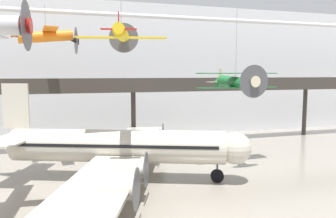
{
  "coord_description": "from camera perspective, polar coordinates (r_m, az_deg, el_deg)",
  "views": [
    {
      "loc": [
        -8.71,
        -18.75,
        10.75
      ],
      "look_at": [
        -0.28,
        9.77,
        7.47
      ],
      "focal_mm": 35.0,
      "sensor_mm": 36.0,
      "label": 1
    }
  ],
  "objects": [
    {
      "name": "hangar_back_wall",
      "position": [
        55.65,
        -7.51,
        6.56
      ],
      "size": [
        140.0,
        3.0,
        22.14
      ],
      "color": "silver",
      "rests_on": "ground"
    },
    {
      "name": "suspended_plane_orange_highwing",
      "position": [
        39.83,
        -20.5,
        11.83
      ],
      "size": [
        7.25,
        8.87,
        5.35
      ],
      "rotation": [
        0.0,
        0.0,
        0.11
      ],
      "color": "orange"
    },
    {
      "name": "airliner_silver_main",
      "position": [
        33.27,
        -8.91,
        -6.48
      ],
      "size": [
        25.85,
        30.22,
        9.72
      ],
      "rotation": [
        0.0,
        0.0,
        -0.36
      ],
      "color": "beige",
      "rests_on": "ground"
    },
    {
      "name": "mezzanine_walkway",
      "position": [
        47.49,
        -5.88,
        3.41
      ],
      "size": [
        110.0,
        3.2,
        10.05
      ],
      "color": "#38332D",
      "rests_on": "ground"
    },
    {
      "name": "suspended_plane_green_biplane",
      "position": [
        38.6,
        11.69,
        4.59
      ],
      "size": [
        9.84,
        8.03,
        9.99
      ],
      "rotation": [
        0.0,
        0.0,
        4.78
      ],
      "color": "#1E6B33"
    },
    {
      "name": "suspended_plane_yellow_lowwing",
      "position": [
        30.05,
        -8.12,
        12.83
      ],
      "size": [
        8.15,
        6.75,
        5.54
      ],
      "rotation": [
        0.0,
        0.0,
        1.35
      ],
      "color": "yellow"
    },
    {
      "name": "ceiling_truss_beam",
      "position": [
        46.77,
        -5.71,
        15.89
      ],
      "size": [
        120.0,
        0.6,
        0.6
      ],
      "color": "silver"
    }
  ]
}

